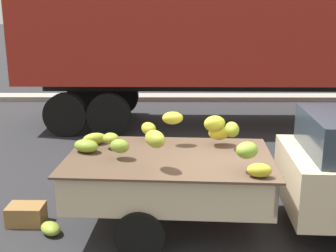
% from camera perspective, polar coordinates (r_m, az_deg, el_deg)
% --- Properties ---
extents(ground, '(220.00, 220.00, 0.00)m').
position_cam_1_polar(ground, '(6.21, 11.71, -14.39)').
color(ground, '#28282B').
extents(curb_strip, '(80.00, 0.80, 0.16)m').
position_cam_1_polar(curb_strip, '(15.28, 4.80, 3.82)').
color(curb_strip, gray).
rests_on(curb_strip, ground).
extents(pickup_truck, '(5.08, 2.07, 1.70)m').
position_cam_1_polar(pickup_truck, '(6.21, 18.78, -5.90)').
color(pickup_truck, '#CCB793').
rests_on(pickup_truck, ground).
extents(semi_trailer, '(12.02, 2.72, 3.95)m').
position_cam_1_polar(semi_trailer, '(11.68, 10.49, 12.39)').
color(semi_trailer, maroon).
rests_on(semi_trailer, ground).
extents(fallen_banana_bunch_near_tailgate, '(0.42, 0.43, 0.17)m').
position_cam_1_polar(fallen_banana_bunch_near_tailgate, '(6.35, -15.37, -13.03)').
color(fallen_banana_bunch_near_tailgate, olive).
rests_on(fallen_banana_bunch_near_tailgate, ground).
extents(produce_crate, '(0.52, 0.37, 0.29)m').
position_cam_1_polar(produce_crate, '(6.71, -18.36, -11.11)').
color(produce_crate, olive).
rests_on(produce_crate, ground).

